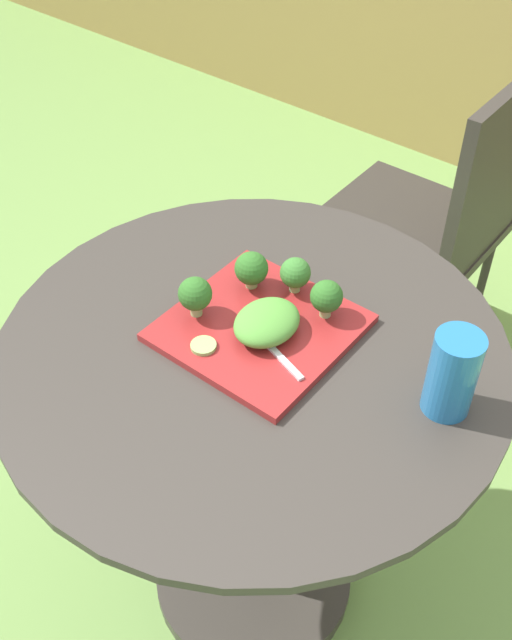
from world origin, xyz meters
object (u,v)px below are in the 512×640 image
patio_chair (442,211)px  drinking_glass (451,378)px  fork (267,343)px  salad_plate (260,328)px

patio_chair → drinking_glass: same height
patio_chair → fork: 0.88m
patio_chair → drinking_glass: (0.37, -0.77, 0.30)m
drinking_glass → fork: bearing=-165.3°
drinking_glass → patio_chair: bearing=115.8°
salad_plate → patio_chair: bearing=94.0°
patio_chair → salad_plate: size_ratio=3.20×
patio_chair → salad_plate: 0.85m
drinking_glass → fork: (-0.28, -0.07, -0.05)m
fork → salad_plate: bearing=142.7°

